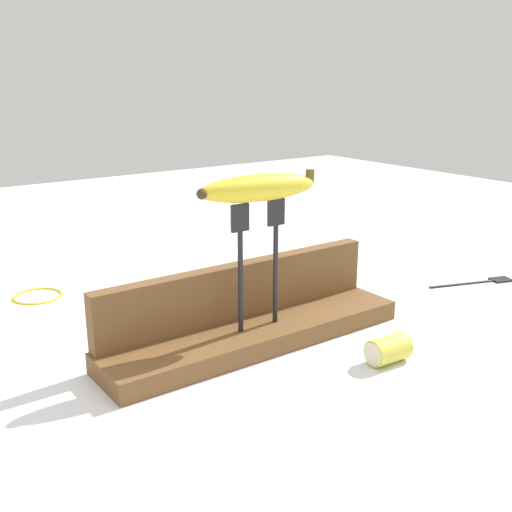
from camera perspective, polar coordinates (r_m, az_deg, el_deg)
ground_plane at (r=0.87m, az=0.00°, el=-8.13°), size 3.00×3.00×0.00m
wooden_board at (r=0.86m, az=0.00°, el=-7.28°), size 0.45×0.10×0.03m
board_backstop at (r=0.87m, az=-1.52°, el=-3.18°), size 0.44×0.02×0.08m
fork_stand_center at (r=0.82m, az=0.22°, el=0.28°), size 0.08×0.01×0.18m
banana_raised_center at (r=0.80m, az=0.22°, el=6.36°), size 0.18×0.06×0.04m
fork_fallen_near at (r=1.19m, az=20.22°, el=-2.17°), size 0.16×0.07×0.01m
banana_chunk_near at (r=0.83m, az=12.12°, el=-8.50°), size 0.06×0.04×0.04m
wire_coil at (r=1.11m, az=-19.61°, el=-3.43°), size 0.08×0.08×0.01m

